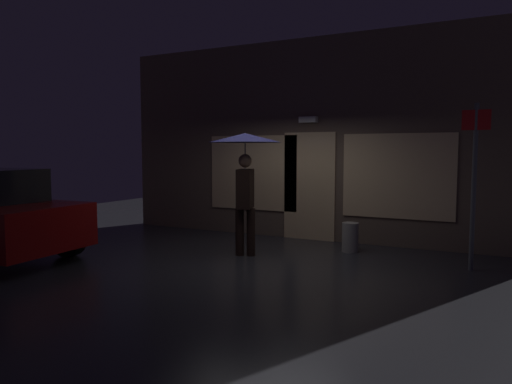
% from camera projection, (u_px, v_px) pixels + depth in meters
% --- Properties ---
extents(ground_plane, '(18.00, 18.00, 0.00)m').
position_uv_depth(ground_plane, '(261.00, 260.00, 7.99)').
color(ground_plane, '#2D2D33').
extents(building_facade, '(8.83, 0.48, 4.10)m').
position_uv_depth(building_facade, '(313.00, 141.00, 9.88)').
color(building_facade, brown).
rests_on(building_facade, ground).
extents(person_with_umbrella, '(1.25, 1.25, 2.12)m').
position_uv_depth(person_with_umbrella, '(245.00, 159.00, 8.23)').
color(person_with_umbrella, black).
rests_on(person_with_umbrella, ground).
extents(street_sign_post, '(0.40, 0.07, 2.53)m').
position_uv_depth(street_sign_post, '(474.00, 177.00, 7.21)').
color(street_sign_post, '#595B60').
rests_on(street_sign_post, ground).
extents(sidewalk_bollard, '(0.29, 0.29, 0.53)m').
position_uv_depth(sidewalk_bollard, '(350.00, 237.00, 8.66)').
color(sidewalk_bollard, '#9E998E').
rests_on(sidewalk_bollard, ground).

